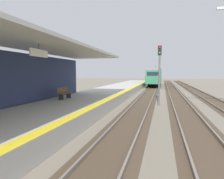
{
  "coord_description": "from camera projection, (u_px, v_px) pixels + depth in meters",
  "views": [
    {
      "loc": [
        3.66,
        1.01,
        2.85
      ],
      "look_at": [
        1.43,
        9.85,
        2.1
      ],
      "focal_mm": 32.11,
      "sensor_mm": 36.0,
      "label": 1
    }
  ],
  "objects": [
    {
      "name": "track_pair_far_side",
      "position": [
        222.0,
        105.0,
        17.35
      ],
      "size": [
        2.34,
        120.0,
        0.16
      ],
      "color": "#4C3D2D",
      "rests_on": "ground"
    },
    {
      "name": "track_pair_nearest_platform",
      "position": [
        143.0,
        103.0,
        19.01
      ],
      "size": [
        2.34,
        120.0,
        0.16
      ],
      "color": "#4C3D2D",
      "rests_on": "ground"
    },
    {
      "name": "track_pair_middle",
      "position": [
        181.0,
        104.0,
        18.18
      ],
      "size": [
        2.34,
        120.0,
        0.16
      ],
      "color": "#4C3D2D",
      "rests_on": "ground"
    },
    {
      "name": "approaching_train",
      "position": [
        155.0,
        76.0,
        46.18
      ],
      "size": [
        2.93,
        19.6,
        4.76
      ],
      "color": "#286647",
      "rests_on": "ground"
    },
    {
      "name": "platform_bench",
      "position": [
        64.0,
        93.0,
        15.14
      ],
      "size": [
        0.45,
        1.6,
        0.88
      ],
      "color": "brown",
      "rests_on": "station_platform"
    },
    {
      "name": "station_platform",
      "position": [
        84.0,
        103.0,
        16.19
      ],
      "size": [
        5.0,
        80.0,
        0.91
      ],
      "color": "#B7B5AD",
      "rests_on": "ground"
    },
    {
      "name": "rail_signal_post",
      "position": [
        159.0,
        69.0,
        17.37
      ],
      "size": [
        0.32,
        0.34,
        5.2
      ],
      "color": "#4C4C4C",
      "rests_on": "ground"
    }
  ]
}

